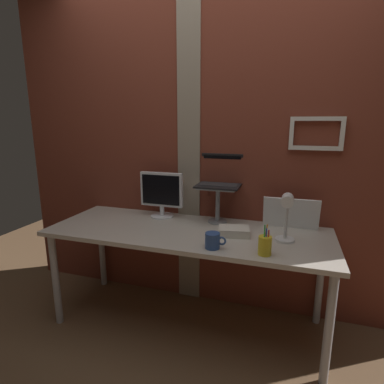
{
  "coord_description": "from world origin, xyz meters",
  "views": [
    {
      "loc": [
        0.55,
        -1.89,
        1.47
      ],
      "look_at": [
        -0.1,
        0.14,
        0.98
      ],
      "focal_mm": 28.95,
      "sensor_mm": 36.0,
      "label": 1
    }
  ],
  "objects_px": {
    "monitor": "(162,193)",
    "pen_cup": "(265,245)",
    "desk_lamp": "(287,213)",
    "coffee_mug": "(213,241)",
    "laptop": "(220,177)",
    "whiteboard_panel": "(291,213)"
  },
  "relations": [
    {
      "from": "laptop",
      "to": "monitor",
      "type": "bearing_deg",
      "value": -170.54
    },
    {
      "from": "monitor",
      "to": "desk_lamp",
      "type": "height_order",
      "value": "monitor"
    },
    {
      "from": "coffee_mug",
      "to": "monitor",
      "type": "bearing_deg",
      "value": 137.99
    },
    {
      "from": "laptop",
      "to": "pen_cup",
      "type": "distance_m",
      "value": 0.73
    },
    {
      "from": "monitor",
      "to": "desk_lamp",
      "type": "distance_m",
      "value": 0.98
    },
    {
      "from": "laptop",
      "to": "pen_cup",
      "type": "relative_size",
      "value": 1.76
    },
    {
      "from": "laptop",
      "to": "whiteboard_panel",
      "type": "relative_size",
      "value": 0.84
    },
    {
      "from": "laptop",
      "to": "pen_cup",
      "type": "bearing_deg",
      "value": -55.12
    },
    {
      "from": "coffee_mug",
      "to": "laptop",
      "type": "bearing_deg",
      "value": 98.69
    },
    {
      "from": "desk_lamp",
      "to": "pen_cup",
      "type": "bearing_deg",
      "value": -118.04
    },
    {
      "from": "laptop",
      "to": "whiteboard_panel",
      "type": "height_order",
      "value": "laptop"
    },
    {
      "from": "whiteboard_panel",
      "to": "desk_lamp",
      "type": "height_order",
      "value": "desk_lamp"
    },
    {
      "from": "pen_cup",
      "to": "coffee_mug",
      "type": "xyz_separation_m",
      "value": [
        -0.3,
        0.0,
        -0.01
      ]
    },
    {
      "from": "whiteboard_panel",
      "to": "desk_lamp",
      "type": "xyz_separation_m",
      "value": [
        -0.03,
        -0.31,
        0.09
      ]
    },
    {
      "from": "monitor",
      "to": "desk_lamp",
      "type": "relative_size",
      "value": 1.1
    },
    {
      "from": "laptop",
      "to": "coffee_mug",
      "type": "xyz_separation_m",
      "value": [
        0.08,
        -0.56,
        -0.29
      ]
    },
    {
      "from": "pen_cup",
      "to": "coffee_mug",
      "type": "distance_m",
      "value": 0.3
    },
    {
      "from": "laptop",
      "to": "whiteboard_panel",
      "type": "xyz_separation_m",
      "value": [
        0.52,
        -0.05,
        -0.23
      ]
    },
    {
      "from": "whiteboard_panel",
      "to": "pen_cup",
      "type": "height_order",
      "value": "whiteboard_panel"
    },
    {
      "from": "monitor",
      "to": "coffee_mug",
      "type": "xyz_separation_m",
      "value": [
        0.53,
        -0.48,
        -0.15
      ]
    },
    {
      "from": "monitor",
      "to": "pen_cup",
      "type": "bearing_deg",
      "value": -29.9
    },
    {
      "from": "desk_lamp",
      "to": "coffee_mug",
      "type": "distance_m",
      "value": 0.48
    }
  ]
}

